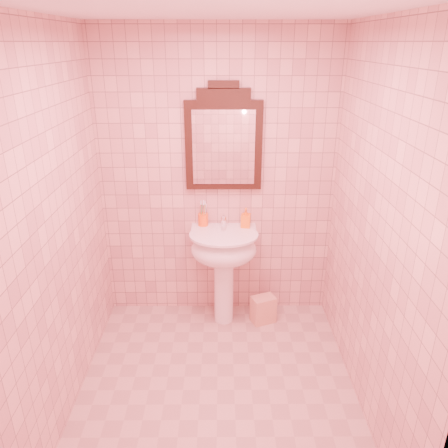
{
  "coord_description": "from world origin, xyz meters",
  "views": [
    {
      "loc": [
        0.04,
        -2.47,
        2.35
      ],
      "look_at": [
        0.05,
        0.55,
        1.08
      ],
      "focal_mm": 35.0,
      "sensor_mm": 36.0,
      "label": 1
    }
  ],
  "objects_px": {
    "pedestal_sink": "(224,255)",
    "towel": "(263,309)",
    "toothbrush_cup": "(203,219)",
    "soap_dispenser": "(246,218)",
    "mirror": "(224,141)"
  },
  "relations": [
    {
      "from": "toothbrush_cup",
      "to": "pedestal_sink",
      "type": "bearing_deg",
      "value": -44.78
    },
    {
      "from": "mirror",
      "to": "towel",
      "type": "height_order",
      "value": "mirror"
    },
    {
      "from": "toothbrush_cup",
      "to": "towel",
      "type": "relative_size",
      "value": 0.8
    },
    {
      "from": "pedestal_sink",
      "to": "towel",
      "type": "height_order",
      "value": "pedestal_sink"
    },
    {
      "from": "soap_dispenser",
      "to": "mirror",
      "type": "bearing_deg",
      "value": 171.78
    },
    {
      "from": "toothbrush_cup",
      "to": "soap_dispenser",
      "type": "bearing_deg",
      "value": -5.7
    },
    {
      "from": "toothbrush_cup",
      "to": "soap_dispenser",
      "type": "distance_m",
      "value": 0.37
    },
    {
      "from": "pedestal_sink",
      "to": "towel",
      "type": "relative_size",
      "value": 3.47
    },
    {
      "from": "pedestal_sink",
      "to": "soap_dispenser",
      "type": "distance_m",
      "value": 0.37
    },
    {
      "from": "pedestal_sink",
      "to": "mirror",
      "type": "height_order",
      "value": "mirror"
    },
    {
      "from": "toothbrush_cup",
      "to": "mirror",
      "type": "bearing_deg",
      "value": 7.56
    },
    {
      "from": "toothbrush_cup",
      "to": "towel",
      "type": "xyz_separation_m",
      "value": [
        0.53,
        -0.2,
        -0.79
      ]
    },
    {
      "from": "soap_dispenser",
      "to": "towel",
      "type": "height_order",
      "value": "soap_dispenser"
    },
    {
      "from": "soap_dispenser",
      "to": "pedestal_sink",
      "type": "bearing_deg",
      "value": -134.08
    },
    {
      "from": "pedestal_sink",
      "to": "toothbrush_cup",
      "type": "height_order",
      "value": "toothbrush_cup"
    }
  ]
}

